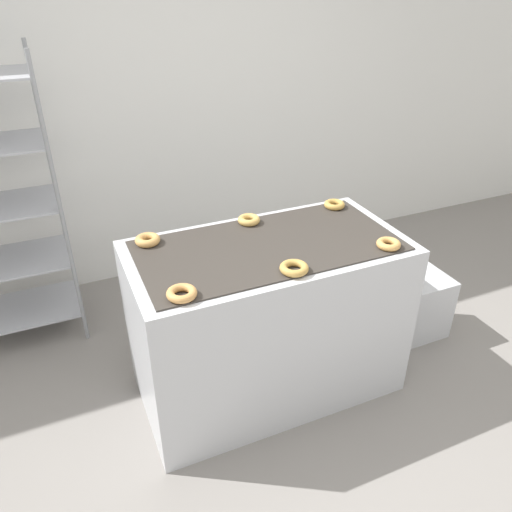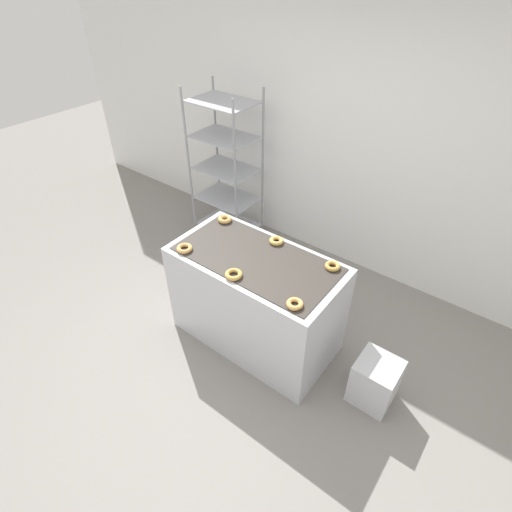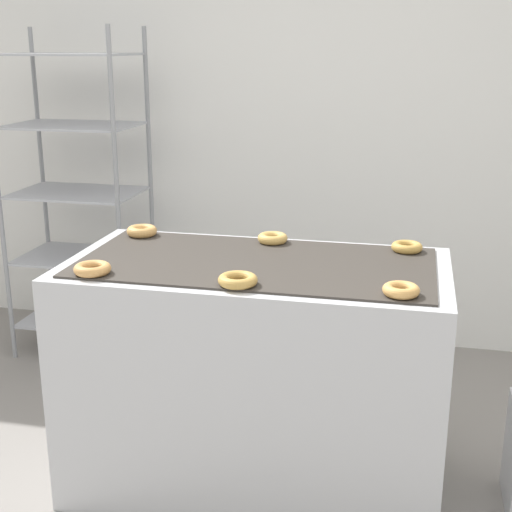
{
  "view_description": "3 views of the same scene",
  "coord_description": "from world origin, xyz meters",
  "px_view_note": "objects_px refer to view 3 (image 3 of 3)",
  "views": [
    {
      "loc": [
        -0.91,
        -1.31,
        2.05
      ],
      "look_at": [
        0.0,
        0.76,
        0.76
      ],
      "focal_mm": 35.0,
      "sensor_mm": 36.0,
      "label": 1
    },
    {
      "loc": [
        1.46,
        -1.3,
        2.8
      ],
      "look_at": [
        0.0,
        0.61,
        0.92
      ],
      "focal_mm": 28.0,
      "sensor_mm": 36.0,
      "label": 2
    },
    {
      "loc": [
        0.54,
        -1.77,
        1.64
      ],
      "look_at": [
        0.0,
        0.61,
        0.92
      ],
      "focal_mm": 50.0,
      "sensor_mm": 36.0,
      "label": 3
    }
  ],
  "objects_px": {
    "donut_near_right": "(401,290)",
    "donut_far_left": "(142,231)",
    "baking_rack_cart": "(78,193)",
    "fryer_machine": "(256,375)",
    "donut_near_center": "(238,280)",
    "donut_far_right": "(407,247)",
    "donut_near_left": "(92,269)",
    "donut_far_center": "(273,238)"
  },
  "relations": [
    {
      "from": "donut_near_left",
      "to": "donut_far_left",
      "type": "distance_m",
      "value": 0.51
    },
    {
      "from": "donut_near_center",
      "to": "donut_far_center",
      "type": "xyz_separation_m",
      "value": [
        0.01,
        0.53,
        0.0
      ]
    },
    {
      "from": "donut_far_right",
      "to": "baking_rack_cart",
      "type": "bearing_deg",
      "value": 155.26
    },
    {
      "from": "donut_near_center",
      "to": "donut_far_left",
      "type": "distance_m",
      "value": 0.74
    },
    {
      "from": "donut_far_right",
      "to": "donut_far_left",
      "type": "bearing_deg",
      "value": -179.83
    },
    {
      "from": "donut_near_right",
      "to": "donut_far_center",
      "type": "relative_size",
      "value": 0.98
    },
    {
      "from": "baking_rack_cart",
      "to": "donut_near_center",
      "type": "height_order",
      "value": "baking_rack_cart"
    },
    {
      "from": "baking_rack_cart",
      "to": "donut_near_center",
      "type": "distance_m",
      "value": 1.79
    },
    {
      "from": "baking_rack_cart",
      "to": "donut_far_center",
      "type": "relative_size",
      "value": 14.74
    },
    {
      "from": "donut_far_left",
      "to": "donut_near_center",
      "type": "bearing_deg",
      "value": -44.11
    },
    {
      "from": "donut_far_center",
      "to": "donut_near_right",
      "type": "bearing_deg",
      "value": -45.21
    },
    {
      "from": "donut_near_center",
      "to": "donut_far_right",
      "type": "relative_size",
      "value": 1.11
    },
    {
      "from": "fryer_machine",
      "to": "baking_rack_cart",
      "type": "bearing_deg",
      "value": 139.04
    },
    {
      "from": "fryer_machine",
      "to": "donut_near_left",
      "type": "height_order",
      "value": "donut_near_left"
    },
    {
      "from": "donut_near_right",
      "to": "donut_far_left",
      "type": "bearing_deg",
      "value": 154.47
    },
    {
      "from": "baking_rack_cart",
      "to": "donut_near_right",
      "type": "distance_m",
      "value": 2.16
    },
    {
      "from": "donut_near_right",
      "to": "donut_far_center",
      "type": "bearing_deg",
      "value": 134.79
    },
    {
      "from": "donut_near_left",
      "to": "donut_near_center",
      "type": "xyz_separation_m",
      "value": [
        0.51,
        -0.01,
        -0.0
      ]
    },
    {
      "from": "donut_near_right",
      "to": "donut_far_left",
      "type": "relative_size",
      "value": 0.95
    },
    {
      "from": "fryer_machine",
      "to": "donut_near_right",
      "type": "bearing_deg",
      "value": -25.95
    },
    {
      "from": "donut_near_left",
      "to": "donut_near_center",
      "type": "relative_size",
      "value": 0.98
    },
    {
      "from": "donut_far_right",
      "to": "donut_near_center",
      "type": "bearing_deg",
      "value": -135.17
    },
    {
      "from": "donut_near_left",
      "to": "donut_near_right",
      "type": "xyz_separation_m",
      "value": [
        1.03,
        0.01,
        -0.0
      ]
    },
    {
      "from": "fryer_machine",
      "to": "baking_rack_cart",
      "type": "height_order",
      "value": "baking_rack_cart"
    },
    {
      "from": "donut_near_right",
      "to": "donut_near_left",
      "type": "bearing_deg",
      "value": -179.49
    },
    {
      "from": "fryer_machine",
      "to": "donut_near_center",
      "type": "bearing_deg",
      "value": -89.75
    },
    {
      "from": "fryer_machine",
      "to": "donut_far_center",
      "type": "height_order",
      "value": "donut_far_center"
    },
    {
      "from": "donut_near_right",
      "to": "donut_far_left",
      "type": "distance_m",
      "value": 1.16
    },
    {
      "from": "baking_rack_cart",
      "to": "donut_near_right",
      "type": "height_order",
      "value": "baking_rack_cart"
    },
    {
      "from": "donut_near_center",
      "to": "donut_far_center",
      "type": "height_order",
      "value": "donut_far_center"
    },
    {
      "from": "donut_far_left",
      "to": "donut_far_right",
      "type": "xyz_separation_m",
      "value": [
        1.05,
        0.0,
        -0.0
      ]
    },
    {
      "from": "baking_rack_cart",
      "to": "donut_far_left",
      "type": "distance_m",
      "value": 1.05
    },
    {
      "from": "donut_near_right",
      "to": "donut_far_right",
      "type": "height_order",
      "value": "same"
    },
    {
      "from": "fryer_machine",
      "to": "donut_near_center",
      "type": "height_order",
      "value": "donut_near_center"
    },
    {
      "from": "fryer_machine",
      "to": "donut_near_left",
      "type": "bearing_deg",
      "value": -152.93
    },
    {
      "from": "baking_rack_cart",
      "to": "donut_near_center",
      "type": "bearing_deg",
      "value": -47.4
    },
    {
      "from": "donut_near_right",
      "to": "donut_far_left",
      "type": "height_order",
      "value": "donut_far_left"
    },
    {
      "from": "donut_far_right",
      "to": "donut_near_right",
      "type": "bearing_deg",
      "value": -90.82
    },
    {
      "from": "donut_near_left",
      "to": "donut_far_center",
      "type": "bearing_deg",
      "value": 45.26
    },
    {
      "from": "donut_far_right",
      "to": "fryer_machine",
      "type": "bearing_deg",
      "value": -154.28
    },
    {
      "from": "fryer_machine",
      "to": "donut_far_right",
      "type": "relative_size",
      "value": 11.78
    },
    {
      "from": "donut_far_center",
      "to": "donut_far_right",
      "type": "bearing_deg",
      "value": -1.01
    }
  ]
}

